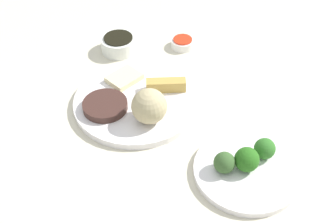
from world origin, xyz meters
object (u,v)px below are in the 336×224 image
sauce_ramekin_sweet_and_sour (183,43)px  soy_sauce_bowl (119,45)px  broccoli_plate (247,170)px  main_plate (137,101)px

sauce_ramekin_sweet_and_sour → soy_sauce_bowl: bearing=-136.4°
broccoli_plate → soy_sauce_bowl: soy_sauce_bowl is taller
main_plate → sauce_ramekin_sweet_and_sour: 0.26m
soy_sauce_bowl → sauce_ramekin_sweet_and_sour: bearing=43.6°
broccoli_plate → soy_sauce_bowl: bearing=162.1°
main_plate → sauce_ramekin_sweet_and_sour: size_ratio=4.70×
main_plate → soy_sauce_bowl: soy_sauce_bowl is taller
soy_sauce_bowl → sauce_ramekin_sweet_and_sour: (0.13, 0.12, -0.01)m
broccoli_plate → sauce_ramekin_sweet_and_sour: 0.46m
soy_sauce_bowl → sauce_ramekin_sweet_and_sour: soy_sauce_bowl is taller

